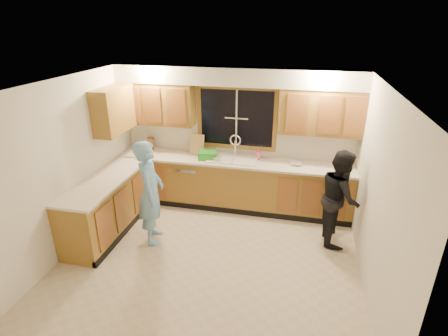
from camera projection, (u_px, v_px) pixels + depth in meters
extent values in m
plane|color=#C4B496|center=(210.00, 257.00, 5.11)|extent=(4.20, 4.20, 0.00)
plane|color=silver|center=(207.00, 85.00, 4.13)|extent=(4.20, 4.20, 0.00)
plane|color=silver|center=(236.00, 137.00, 6.33)|extent=(4.20, 0.00, 4.20)
plane|color=silver|center=(69.00, 166.00, 5.05)|extent=(0.00, 3.80, 3.80)
plane|color=silver|center=(378.00, 197.00, 4.19)|extent=(0.00, 3.80, 3.80)
cube|color=olive|center=(233.00, 184.00, 6.38)|extent=(4.20, 0.60, 0.88)
cube|color=olive|center=(108.00, 206.00, 5.62)|extent=(0.60, 1.90, 0.88)
cube|color=beige|center=(233.00, 161.00, 6.18)|extent=(4.20, 0.63, 0.04)
cube|color=beige|center=(105.00, 180.00, 5.44)|extent=(0.63, 1.90, 0.04)
cube|color=olive|center=(157.00, 103.00, 6.25)|extent=(1.35, 0.33, 0.75)
cube|color=olive|center=(321.00, 112.00, 5.66)|extent=(1.35, 0.33, 0.75)
cube|color=olive|center=(114.00, 110.00, 5.80)|extent=(0.33, 0.90, 0.75)
cube|color=beige|center=(235.00, 76.00, 5.74)|extent=(4.20, 0.35, 0.30)
cube|color=black|center=(237.00, 118.00, 6.19)|extent=(1.30, 0.01, 1.00)
cube|color=olive|center=(237.00, 88.00, 5.97)|extent=(1.44, 0.03, 0.07)
cube|color=olive|center=(236.00, 147.00, 6.39)|extent=(1.44, 0.03, 0.07)
cube|color=olive|center=(199.00, 116.00, 6.32)|extent=(0.07, 0.03, 1.00)
cube|color=olive|center=(275.00, 121.00, 6.04)|extent=(0.07, 0.03, 1.00)
cube|color=silver|center=(233.00, 159.00, 6.18)|extent=(0.86, 0.52, 0.03)
cube|color=silver|center=(221.00, 163.00, 6.26)|extent=(0.38, 0.42, 0.18)
cube|color=silver|center=(244.00, 165.00, 6.18)|extent=(0.38, 0.42, 0.18)
cylinder|color=silver|center=(235.00, 147.00, 6.30)|extent=(0.04, 0.04, 0.28)
torus|color=silver|center=(235.00, 140.00, 6.25)|extent=(0.21, 0.03, 0.21)
cube|color=white|center=(188.00, 181.00, 6.55)|extent=(0.60, 0.56, 0.82)
cube|color=white|center=(87.00, 224.00, 5.11)|extent=(0.58, 0.75, 0.90)
imported|color=#75AEDE|center=(150.00, 193.00, 5.23)|extent=(0.56, 0.69, 1.64)
imported|color=black|center=(340.00, 197.00, 5.25)|extent=(0.62, 0.77, 1.49)
cube|color=brown|center=(151.00, 144.00, 6.64)|extent=(0.15, 0.14, 0.22)
cube|color=tan|center=(197.00, 144.00, 6.42)|extent=(0.27, 0.10, 0.36)
cube|color=green|center=(208.00, 155.00, 6.21)|extent=(0.32, 0.31, 0.14)
imported|color=#EC5A8A|center=(258.00, 153.00, 6.23)|extent=(0.10, 0.10, 0.18)
imported|color=silver|center=(296.00, 164.00, 5.95)|extent=(0.21, 0.21, 0.05)
cylinder|color=#C0AF93|center=(215.00, 159.00, 6.05)|extent=(0.06, 0.06, 0.11)
cylinder|color=#C0AF93|center=(213.00, 158.00, 6.12)|extent=(0.08, 0.08, 0.11)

